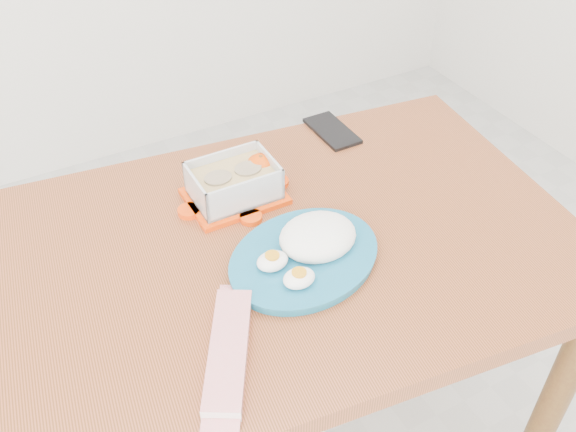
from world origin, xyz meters
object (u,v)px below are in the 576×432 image
dining_table (288,281)px  smartphone (332,131)px  food_container (234,183)px  orange_fruit (261,171)px  rice_plate (309,248)px

dining_table → smartphone: 0.40m
food_container → orange_fruit: (0.07, 0.01, -0.00)m
food_container → rice_plate: 0.23m
food_container → rice_plate: (0.04, -0.22, -0.01)m
orange_fruit → food_container: bearing=-167.8°
orange_fruit → rice_plate: rice_plate is taller
smartphone → orange_fruit: bearing=-157.2°
orange_fruit → smartphone: 0.26m
orange_fruit → rice_plate: 0.24m
dining_table → smartphone: bearing=52.8°
rice_plate → food_container: bearing=86.7°
dining_table → rice_plate: size_ratio=3.32×
dining_table → orange_fruit: orange_fruit is taller
rice_plate → orange_fruit: bearing=69.7°
dining_table → rice_plate: (0.01, -0.06, 0.14)m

